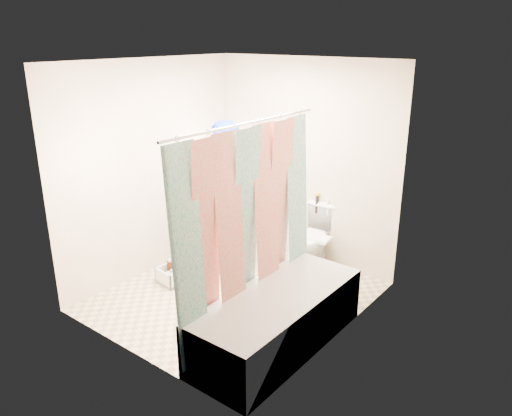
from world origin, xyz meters
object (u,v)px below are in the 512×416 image
Objects in this scene: bathtub at (278,318)px; toilet at (314,239)px; cleaning_caddy at (172,276)px; plumber at (222,197)px.

bathtub is 1.61m from toilet.
plumber is at bearing 82.15° from cleaning_caddy.
bathtub is 1.78m from plumber.
plumber is at bearing 147.95° from bathtub.
cleaning_caddy is (-1.60, 0.22, -0.19)m from bathtub.
bathtub is 1.00× the size of plumber.
bathtub is at bearing -0.25° from cleaning_caddy.
toilet is 2.38× the size of cleaning_caddy.
plumber is (-1.42, 0.89, 0.61)m from bathtub.
bathtub reaches higher than cleaning_caddy.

